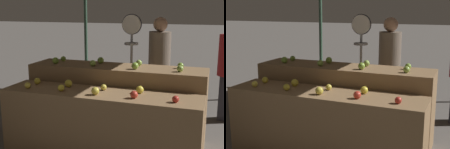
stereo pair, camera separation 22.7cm
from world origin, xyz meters
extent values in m
cylinder|color=#33513D|center=(-1.50, 3.02, 1.23)|extent=(0.07, 0.07, 2.46)
cube|color=olive|center=(0.00, 0.00, 0.40)|extent=(2.31, 0.55, 0.80)
cube|color=olive|center=(0.00, 0.60, 0.50)|extent=(2.31, 0.55, 1.00)
sphere|color=yellow|center=(-0.88, -0.11, 0.83)|extent=(0.07, 0.07, 0.07)
sphere|color=gold|center=(-0.43, -0.10, 0.84)|extent=(0.08, 0.08, 0.08)
sphere|color=gold|center=(-0.01, -0.11, 0.84)|extent=(0.09, 0.09, 0.09)
sphere|color=red|center=(0.43, -0.10, 0.84)|extent=(0.08, 0.08, 0.08)
sphere|color=#B72D23|center=(0.87, -0.10, 0.83)|extent=(0.07, 0.07, 0.07)
sphere|color=gold|center=(-0.88, 0.11, 0.84)|extent=(0.08, 0.08, 0.08)
sphere|color=gold|center=(-0.44, 0.10, 0.84)|extent=(0.09, 0.09, 0.09)
sphere|color=gold|center=(0.01, 0.10, 0.83)|extent=(0.07, 0.07, 0.07)
sphere|color=gold|center=(0.44, 0.11, 0.84)|extent=(0.09, 0.09, 0.09)
sphere|color=#7AA338|center=(-0.83, 0.50, 1.04)|extent=(0.09, 0.09, 0.09)
sphere|color=#8EB247|center=(-0.28, 0.49, 1.04)|extent=(0.08, 0.08, 0.08)
sphere|color=#84AD3D|center=(0.28, 0.48, 1.04)|extent=(0.09, 0.09, 0.09)
sphere|color=#8EB247|center=(0.83, 0.50, 1.03)|extent=(0.08, 0.08, 0.08)
sphere|color=#84AD3D|center=(-0.82, 0.70, 1.03)|extent=(0.07, 0.07, 0.07)
sphere|color=#7AA338|center=(-0.26, 0.72, 1.04)|extent=(0.09, 0.09, 0.09)
sphere|color=#8EB247|center=(0.27, 0.71, 1.04)|extent=(0.08, 0.08, 0.08)
sphere|color=#7AA338|center=(0.81, 0.71, 1.03)|extent=(0.08, 0.08, 0.08)
cylinder|color=#99999E|center=(0.05, 1.15, 0.77)|extent=(0.04, 0.04, 1.53)
cylinder|color=black|center=(0.05, 1.15, 1.51)|extent=(0.29, 0.01, 0.29)
cylinder|color=silver|center=(0.05, 1.13, 1.51)|extent=(0.27, 0.02, 0.27)
cylinder|color=#99999E|center=(0.05, 1.13, 1.30)|extent=(0.01, 0.01, 0.14)
cylinder|color=#99999E|center=(0.05, 1.13, 1.23)|extent=(0.20, 0.20, 0.03)
cube|color=#2D2D38|center=(0.41, 1.42, 0.37)|extent=(0.26, 0.17, 0.75)
cylinder|color=#756656|center=(0.41, 1.42, 1.07)|extent=(0.35, 0.35, 0.65)
sphere|color=tan|center=(0.41, 1.42, 1.50)|extent=(0.21, 0.21, 0.21)
camera|label=1|loc=(1.26, -3.18, 1.74)|focal=50.00mm
camera|label=2|loc=(1.47, -3.10, 1.74)|focal=50.00mm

